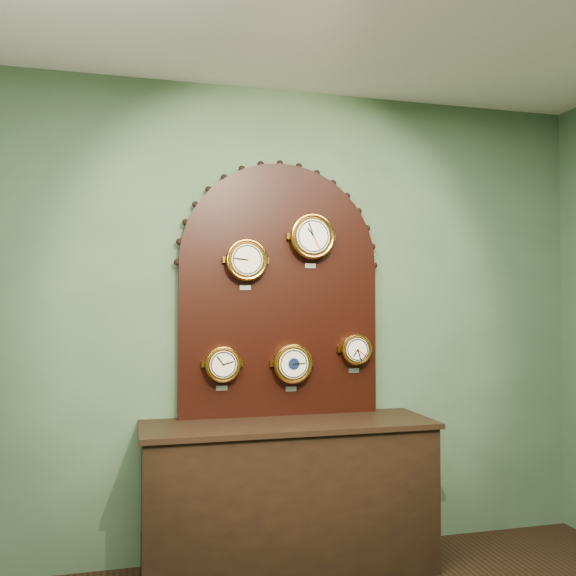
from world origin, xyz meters
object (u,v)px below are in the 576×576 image
object	(u,v)px
roman_clock	(246,260)
tide_clock	(356,349)
hygrometer	(223,364)
arabic_clock	(312,237)
barometer	(292,363)
display_board	(280,281)
shop_counter	(289,499)

from	to	relation	value
roman_clock	tide_clock	xyz separation A→B (m)	(0.67, 0.00, -0.53)
tide_clock	roman_clock	bearing A→B (deg)	-179.87
hygrometer	arabic_clock	bearing A→B (deg)	-0.17
hygrometer	barometer	distance (m)	0.41
tide_clock	display_board	bearing A→B (deg)	171.82
barometer	roman_clock	bearing A→B (deg)	-179.98
shop_counter	arabic_clock	size ratio (longest dim) A/B	4.96
shop_counter	barometer	size ratio (longest dim) A/B	5.60
roman_clock	barometer	distance (m)	0.66
shop_counter	barometer	world-z (taller)	barometer
display_board	barometer	distance (m)	0.49
barometer	shop_counter	bearing A→B (deg)	-111.64
shop_counter	tide_clock	xyz separation A→B (m)	(0.46, 0.15, 0.82)
display_board	barometer	size ratio (longest dim) A/B	5.36
arabic_clock	tide_clock	xyz separation A→B (m)	(0.28, 0.00, -0.68)
roman_clock	shop_counter	bearing A→B (deg)	-35.36
display_board	tide_clock	size ratio (longest dim) A/B	6.39
shop_counter	arabic_clock	xyz separation A→B (m)	(0.18, 0.15, 1.49)
arabic_clock	tide_clock	size ratio (longest dim) A/B	1.35
hygrometer	barometer	world-z (taller)	barometer
tide_clock	hygrometer	bearing A→B (deg)	-179.96
tide_clock	shop_counter	bearing A→B (deg)	-161.29
shop_counter	roman_clock	size ratio (longest dim) A/B	5.43
roman_clock	tide_clock	distance (m)	0.85
roman_clock	arabic_clock	world-z (taller)	arabic_clock
barometer	tide_clock	distance (m)	0.40
roman_clock	hygrometer	size ratio (longest dim) A/B	1.14
roman_clock	arabic_clock	bearing A→B (deg)	-0.10
display_board	arabic_clock	world-z (taller)	display_board
display_board	tide_clock	world-z (taller)	display_board
shop_counter	display_board	size ratio (longest dim) A/B	1.05
arabic_clock	hygrometer	distance (m)	0.92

